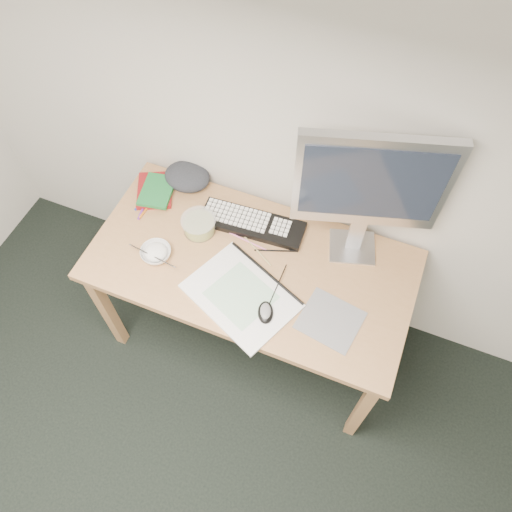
% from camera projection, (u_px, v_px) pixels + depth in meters
% --- Properties ---
extents(desk, '(1.40, 0.70, 0.75)m').
position_uv_depth(desk, '(251.00, 273.00, 2.22)').
color(desk, '#B07F50').
rests_on(desk, ground).
extents(mousepad, '(0.27, 0.25, 0.00)m').
position_uv_depth(mousepad, '(330.00, 320.00, 2.01)').
color(mousepad, gray).
rests_on(mousepad, desk).
extents(sketchpad, '(0.53, 0.46, 0.01)m').
position_uv_depth(sketchpad, '(241.00, 296.00, 2.06)').
color(sketchpad, white).
rests_on(sketchpad, desk).
extents(keyboard, '(0.48, 0.18, 0.03)m').
position_uv_depth(keyboard, '(252.00, 224.00, 2.25)').
color(keyboard, black).
rests_on(keyboard, desk).
extents(monitor, '(0.56, 0.22, 0.66)m').
position_uv_depth(monitor, '(370.00, 186.00, 1.84)').
color(monitor, silver).
rests_on(monitor, desk).
extents(mouse, '(0.10, 0.12, 0.03)m').
position_uv_depth(mouse, '(266.00, 311.00, 2.00)').
color(mouse, black).
rests_on(mouse, sketchpad).
extents(rice_bowl, '(0.16, 0.16, 0.04)m').
position_uv_depth(rice_bowl, '(156.00, 253.00, 2.16)').
color(rice_bowl, white).
rests_on(rice_bowl, desk).
extents(chopsticks, '(0.23, 0.05, 0.02)m').
position_uv_depth(chopsticks, '(152.00, 256.00, 2.12)').
color(chopsticks, silver).
rests_on(chopsticks, rice_bowl).
extents(fruit_tub, '(0.18, 0.18, 0.08)m').
position_uv_depth(fruit_tub, '(199.00, 225.00, 2.21)').
color(fruit_tub, '#E7C151').
rests_on(fruit_tub, desk).
extents(book_red, '(0.24, 0.26, 0.02)m').
position_uv_depth(book_red, '(155.00, 190.00, 2.36)').
color(book_red, maroon).
rests_on(book_red, desk).
extents(book_green, '(0.18, 0.22, 0.02)m').
position_uv_depth(book_green, '(157.00, 191.00, 2.33)').
color(book_green, '#1B6C31').
rests_on(book_green, book_red).
extents(cloth_lump, '(0.22, 0.20, 0.08)m').
position_uv_depth(cloth_lump, '(187.00, 177.00, 2.36)').
color(cloth_lump, '#24252B').
rests_on(cloth_lump, desk).
extents(pencil_pink, '(0.19, 0.03, 0.01)m').
position_uv_depth(pencil_pink, '(248.00, 241.00, 2.21)').
color(pencil_pink, pink).
rests_on(pencil_pink, desk).
extents(pencil_tan, '(0.17, 0.10, 0.01)m').
position_uv_depth(pencil_tan, '(257.00, 251.00, 2.18)').
color(pencil_tan, tan).
rests_on(pencil_tan, desk).
extents(pencil_black, '(0.18, 0.07, 0.01)m').
position_uv_depth(pencil_black, '(276.00, 251.00, 2.18)').
color(pencil_black, black).
rests_on(pencil_black, desk).
extents(marker_blue, '(0.03, 0.12, 0.01)m').
position_uv_depth(marker_blue, '(143.00, 202.00, 2.33)').
color(marker_blue, '#2140B7').
rests_on(marker_blue, desk).
extents(marker_orange, '(0.02, 0.12, 0.01)m').
position_uv_depth(marker_orange, '(147.00, 209.00, 2.30)').
color(marker_orange, '#CE6818').
rests_on(marker_orange, desk).
extents(marker_purple, '(0.03, 0.12, 0.01)m').
position_uv_depth(marker_purple, '(143.00, 209.00, 2.30)').
color(marker_purple, '#712A9C').
rests_on(marker_purple, desk).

